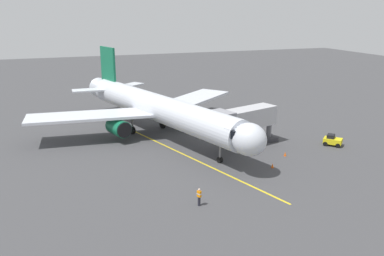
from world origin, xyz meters
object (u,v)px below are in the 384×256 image
(jet_bridge, at_px, (239,121))
(ground_crew_marshaller, at_px, (199,197))
(tug_near_nose, at_px, (332,140))
(safety_cone_nose_right, at_px, (285,154))
(safety_cone_nose_left, at_px, (272,166))
(airplane, at_px, (157,108))

(jet_bridge, relative_size, ground_crew_marshaller, 6.67)
(jet_bridge, height_order, tug_near_nose, jet_bridge)
(tug_near_nose, relative_size, safety_cone_nose_right, 4.93)
(ground_crew_marshaller, xyz_separation_m, safety_cone_nose_left, (-11.24, -5.96, -0.61))
(safety_cone_nose_left, bearing_deg, safety_cone_nose_right, -140.33)
(airplane, height_order, tug_near_nose, airplane)
(safety_cone_nose_right, bearing_deg, jet_bridge, -48.22)
(airplane, height_order, jet_bridge, airplane)
(airplane, xyz_separation_m, tug_near_nose, (-20.74, 12.35, -3.30))
(tug_near_nose, distance_m, safety_cone_nose_right, 8.30)
(jet_bridge, height_order, safety_cone_nose_right, jet_bridge)
(airplane, distance_m, safety_cone_nose_left, 19.39)
(ground_crew_marshaller, relative_size, tug_near_nose, 0.63)
(jet_bridge, bearing_deg, airplane, -47.41)
(ground_crew_marshaller, relative_size, safety_cone_nose_left, 3.11)
(ground_crew_marshaller, height_order, safety_cone_nose_right, ground_crew_marshaller)
(ground_crew_marshaller, height_order, tug_near_nose, ground_crew_marshaller)
(airplane, bearing_deg, ground_crew_marshaller, 84.61)
(tug_near_nose, bearing_deg, jet_bridge, -14.40)
(ground_crew_marshaller, relative_size, safety_cone_nose_right, 3.11)
(airplane, relative_size, tug_near_nose, 14.54)
(ground_crew_marshaller, xyz_separation_m, safety_cone_nose_right, (-14.72, -8.85, -0.61))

